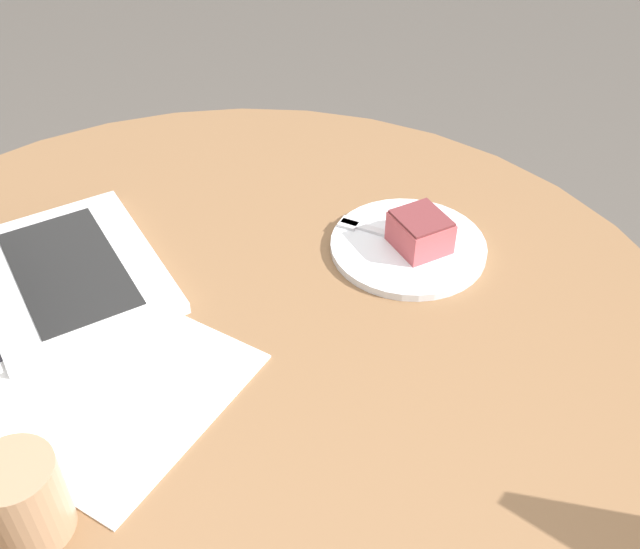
{
  "coord_description": "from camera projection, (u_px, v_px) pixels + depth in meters",
  "views": [
    {
      "loc": [
        0.23,
        -0.63,
        1.41
      ],
      "look_at": [
        0.11,
        0.12,
        0.76
      ],
      "focal_mm": 42.0,
      "sensor_mm": 36.0,
      "label": 1
    }
  ],
  "objects": [
    {
      "name": "plate",
      "position": [
        408.0,
        246.0,
        1.1
      ],
      "size": [
        0.23,
        0.23,
        0.01
      ],
      "color": "silver",
      "rests_on": "dining_table"
    },
    {
      "name": "fork",
      "position": [
        382.0,
        233.0,
        1.11
      ],
      "size": [
        0.17,
        0.07,
        0.0
      ],
      "rotation": [
        0.0,
        0.0,
        9.13
      ],
      "color": "silver",
      "rests_on": "plate"
    },
    {
      "name": "dining_table",
      "position": [
        225.0,
        406.0,
        1.02
      ],
      "size": [
        1.29,
        1.29,
        0.72
      ],
      "color": "brown",
      "rests_on": "ground_plane"
    },
    {
      "name": "laptop",
      "position": [
        39.0,
        263.0,
        1.01
      ],
      "size": [
        0.38,
        0.39,
        0.24
      ],
      "rotation": [
        0.0,
        0.0,
        5.41
      ],
      "color": "silver",
      "rests_on": "dining_table"
    },
    {
      "name": "coffee_glass",
      "position": [
        23.0,
        499.0,
        0.73
      ],
      "size": [
        0.08,
        0.08,
        0.1
      ],
      "color": "#997556",
      "rests_on": "dining_table"
    },
    {
      "name": "cake_slice",
      "position": [
        420.0,
        232.0,
        1.08
      ],
      "size": [
        0.1,
        0.1,
        0.05
      ],
      "rotation": [
        0.0,
        0.0,
        0.65
      ],
      "color": "#B74C51",
      "rests_on": "plate"
    },
    {
      "name": "paper_document",
      "position": [
        73.0,
        366.0,
        0.93
      ],
      "size": [
        0.48,
        0.41,
        0.0
      ],
      "rotation": [
        0.0,
        0.0,
        -0.38
      ],
      "color": "white",
      "rests_on": "dining_table"
    }
  ]
}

